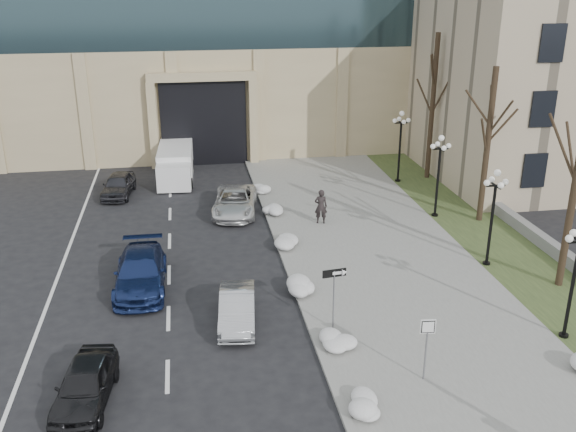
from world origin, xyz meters
name	(u,v)px	position (x,y,z in m)	size (l,w,h in m)	color
sidewalk	(379,259)	(3.50, 14.00, 0.06)	(9.00, 40.00, 0.12)	gray
curb	(287,265)	(-1.00, 14.00, 0.07)	(0.30, 40.00, 0.14)	gray
grass_strip	(505,250)	(10.00, 14.00, 0.05)	(4.00, 40.00, 0.10)	#324422
stone_wall	(523,227)	(12.00, 16.00, 0.35)	(0.50, 30.00, 0.70)	gray
car_a	(85,384)	(-9.05, 5.01, 0.68)	(1.60, 3.98, 1.35)	black
car_b	(237,308)	(-3.79, 9.19, 0.65)	(1.37, 3.94, 1.30)	#A5A8AD
car_c	(141,272)	(-7.67, 12.89, 0.77)	(2.15, 5.28, 1.53)	navy
car_d	(235,202)	(-2.78, 21.54, 0.70)	(2.34, 5.07, 1.41)	silver
car_e	(118,185)	(-9.62, 25.82, 0.69)	(1.64, 4.07, 1.39)	#313237
pedestrian	(321,206)	(1.67, 18.92, 1.08)	(0.70, 0.46, 1.92)	black
box_truck	(175,165)	(-6.11, 28.71, 0.98)	(2.48, 6.43, 2.01)	silver
one_way_sign	(338,280)	(-0.03, 8.02, 2.16)	(0.98, 0.28, 2.62)	slate
keep_sign	(427,337)	(2.07, 4.26, 1.77)	(0.52, 0.11, 2.40)	slate
snow_clump_b	(362,408)	(-0.47, 2.84, 0.30)	(1.10, 1.60, 0.36)	silver
snow_clump_c	(332,342)	(-0.53, 6.74, 0.30)	(1.10, 1.60, 0.36)	silver
snow_clump_d	(301,286)	(-0.84, 11.31, 0.30)	(1.10, 1.60, 0.36)	silver
snow_clump_e	(291,241)	(-0.44, 16.24, 0.30)	(1.10, 1.60, 0.36)	silver
snow_clump_f	(274,211)	(-0.63, 20.72, 0.30)	(1.10, 1.60, 0.36)	silver
snow_clump_g	(263,190)	(-0.78, 24.59, 0.30)	(1.10, 1.60, 0.36)	silver
lamppost_a	(576,265)	(8.30, 6.00, 3.07)	(1.18, 1.18, 4.76)	black
lamppost_b	(493,205)	(8.30, 12.50, 3.07)	(1.18, 1.18, 4.76)	black
lamppost_c	(439,165)	(8.30, 19.00, 3.07)	(1.18, 1.18, 4.76)	black
lamppost_d	(400,137)	(8.30, 25.50, 3.07)	(1.18, 1.18, 4.76)	black
tree_mid	(490,124)	(10.50, 18.00, 5.50)	(3.20, 3.20, 8.50)	black
tree_far	(434,87)	(10.50, 26.00, 6.15)	(3.20, 3.20, 9.50)	black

